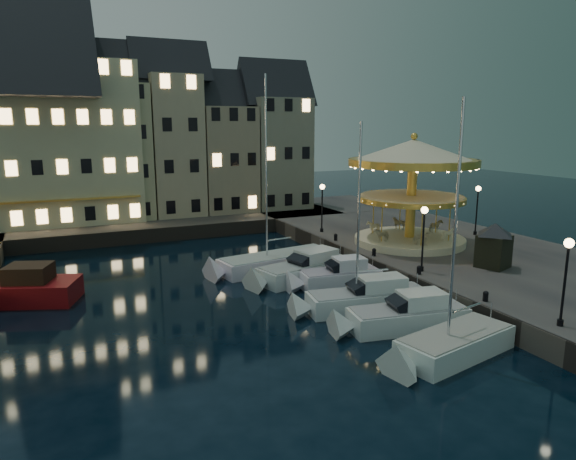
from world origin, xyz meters
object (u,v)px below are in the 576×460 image
bollard_b (419,270)px  carousel (413,172)px  streetlamp_c (322,201)px  red_fishing_boat (8,291)px  streetlamp_d (477,203)px  motorboat_d (334,278)px  bollard_d (336,237)px  motorboat_e (302,271)px  motorboat_a (448,348)px  motorboat_c (361,299)px  motorboat_f (270,263)px  streetlamp_b (424,229)px  streetlamp_a (566,269)px  motorboat_b (401,318)px  bollard_c (374,252)px  bollard_a (486,296)px  ticket_kiosk (495,238)px

bollard_b → carousel: bearing=56.4°
streetlamp_c → red_fishing_boat: size_ratio=0.47×
streetlamp_d → motorboat_d: bearing=-165.6°
streetlamp_c → streetlamp_d: (11.30, -6.50, 0.00)m
streetlamp_d → bollard_d: 12.51m
streetlamp_c → motorboat_e: size_ratio=0.50×
motorboat_a → motorboat_c: (-0.26, 6.90, 0.14)m
motorboat_e → motorboat_d: bearing=-64.5°
streetlamp_c → motorboat_f: size_ratio=0.32×
streetlamp_b → carousel: carousel is taller
red_fishing_boat → motorboat_a: bearing=-41.9°
streetlamp_a → red_fishing_boat: size_ratio=0.47×
motorboat_b → streetlamp_b: bearing=42.9°
bollard_c → carousel: (4.78, 2.19, 5.35)m
streetlamp_b → streetlamp_d: (11.30, 7.00, 0.00)m
motorboat_b → carousel: size_ratio=0.75×
motorboat_e → carousel: size_ratio=0.84×
bollard_a → motorboat_b: bearing=164.1°
ticket_kiosk → motorboat_d: bearing=156.9°
ticket_kiosk → bollard_c: bearing=133.5°
motorboat_d → motorboat_f: size_ratio=0.48×
bollard_d → carousel: (4.78, -3.31, 5.35)m
streetlamp_c → motorboat_c: bearing=-110.0°
bollard_a → bollard_d: (0.00, 16.00, 0.00)m
motorboat_e → red_fishing_boat: bearing=170.1°
bollard_a → carousel: carousel is taller
bollard_b → bollard_c: size_ratio=1.00×
streetlamp_a → motorboat_b: (-5.09, 5.28, -3.38)m
red_fishing_boat → ticket_kiosk: size_ratio=2.65×
streetlamp_a → motorboat_c: 10.63m
streetlamp_a → bollard_a: streetlamp_a is taller
streetlamp_b → streetlamp_a: bearing=-90.0°
bollard_c → red_fishing_boat: bearing=170.5°
bollard_a → ticket_kiosk: size_ratio=0.17×
streetlamp_a → streetlamp_b: bearing=90.0°
streetlamp_b → motorboat_d: bearing=148.8°
motorboat_a → motorboat_e: 13.72m
bollard_b → motorboat_b: (-4.49, -4.22, -0.96)m
motorboat_c → red_fishing_boat: (-18.51, 9.96, 0.04)m
bollard_b → motorboat_c: 5.07m
bollard_a → bollard_d: bearing=90.0°
motorboat_a → motorboat_f: motorboat_f is taller
bollard_c → red_fishing_boat: red_fishing_boat is taller
motorboat_e → motorboat_f: size_ratio=0.63×
motorboat_c → bollard_b: bearing=11.9°
streetlamp_d → bollard_d: streetlamp_d is taller
motorboat_e → motorboat_f: bearing=109.4°
streetlamp_a → bollard_c: 14.71m
bollard_c → motorboat_f: motorboat_f is taller
streetlamp_a → streetlamp_b: same height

